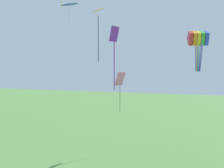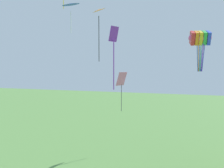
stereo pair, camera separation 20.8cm
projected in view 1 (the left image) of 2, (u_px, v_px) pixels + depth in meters
kite_rainbow_parafoil at (198, 38)px, 18.38m from camera, size 2.00×1.53×3.47m
kite_purple_streamer at (114, 48)px, 10.58m from camera, size 0.43×0.56×3.06m
kite_orange_delta at (98, 13)px, 14.25m from camera, size 1.28×1.27×3.56m
kite_pink_diamond at (120, 83)px, 19.63m from camera, size 0.94×1.06×3.56m
kite_blue_delta at (69, 4)px, 16.25m from camera, size 1.72×1.72×2.35m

